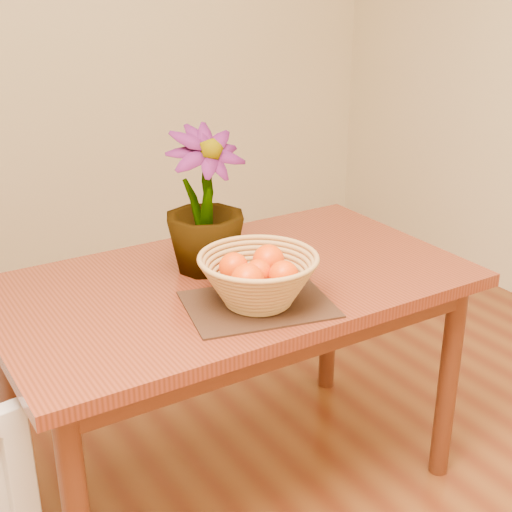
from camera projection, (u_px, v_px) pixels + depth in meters
wall_back at (29, 24)px, 3.43m from camera, size 4.00×0.02×2.70m
table at (233, 304)px, 2.15m from camera, size 1.40×0.80×0.75m
placemat at (258, 304)px, 1.95m from camera, size 0.45×0.37×0.01m
wicker_basket at (258, 281)px, 1.92m from camera, size 0.33×0.33×0.13m
orange_pile at (258, 271)px, 1.91m from camera, size 0.21×0.20×0.09m
potted_plant at (205, 201)px, 2.10m from camera, size 0.26×0.26×0.43m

